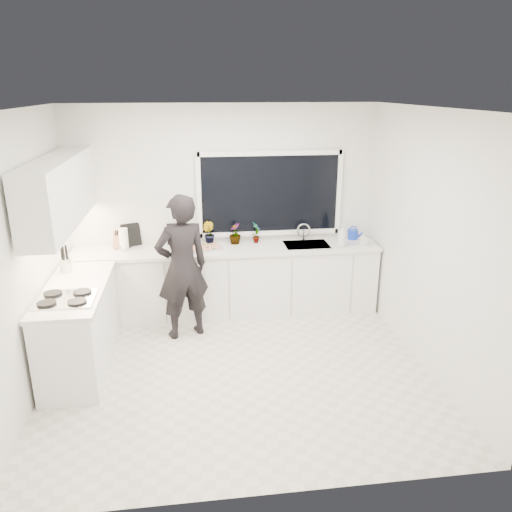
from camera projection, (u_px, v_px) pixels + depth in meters
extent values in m
cube|color=beige|center=(239.00, 371.00, 5.36)|extent=(4.00, 3.50, 0.02)
cube|color=white|center=(225.00, 209.00, 6.57)|extent=(4.00, 0.02, 2.70)
cube|color=white|center=(24.00, 260.00, 4.67)|extent=(0.02, 3.50, 2.70)
cube|color=white|center=(430.00, 243.00, 5.17)|extent=(0.02, 3.50, 2.70)
cube|color=white|center=(235.00, 107.00, 4.48)|extent=(4.00, 3.50, 0.02)
cube|color=black|center=(270.00, 194.00, 6.55)|extent=(1.80, 0.02, 1.00)
cube|color=white|center=(228.00, 282.00, 6.58)|extent=(3.92, 0.58, 0.88)
cube|color=white|center=(80.00, 328.00, 5.34)|extent=(0.58, 1.60, 0.88)
cube|color=silver|center=(227.00, 249.00, 6.42)|extent=(3.94, 0.62, 0.04)
cube|color=silver|center=(75.00, 288.00, 5.19)|extent=(0.62, 1.60, 0.04)
cube|color=white|center=(59.00, 192.00, 5.20)|extent=(0.34, 2.10, 0.70)
cube|color=silver|center=(306.00, 248.00, 6.57)|extent=(0.58, 0.42, 0.14)
cylinder|color=silver|center=(303.00, 232.00, 6.70)|extent=(0.03, 0.03, 0.22)
cube|color=black|center=(65.00, 298.00, 4.85)|extent=(0.56, 0.48, 0.03)
imported|color=black|center=(182.00, 267.00, 5.85)|extent=(0.74, 0.61, 1.75)
cube|color=silver|center=(204.00, 248.00, 6.35)|extent=(0.47, 0.39, 0.03)
cube|color=#AD2C17|center=(204.00, 247.00, 6.35)|extent=(0.43, 0.35, 0.01)
cylinder|color=#1433BC|center=(353.00, 234.00, 6.77)|extent=(0.16, 0.16, 0.13)
cylinder|color=white|center=(124.00, 240.00, 6.31)|extent=(0.13, 0.13, 0.26)
cube|color=#896140|center=(120.00, 240.00, 6.35)|extent=(0.16, 0.14, 0.22)
cylinder|color=silver|center=(66.00, 265.00, 5.56)|extent=(0.17, 0.17, 0.16)
cube|color=black|center=(176.00, 234.00, 6.52)|extent=(0.22, 0.03, 0.28)
cube|color=black|center=(131.00, 235.00, 6.45)|extent=(0.24, 0.12, 0.30)
imported|color=#26662D|center=(209.00, 233.00, 6.50)|extent=(0.21, 0.22, 0.30)
imported|color=#26662D|center=(235.00, 234.00, 6.54)|extent=(0.18, 0.18, 0.28)
imported|color=#26662D|center=(256.00, 232.00, 6.58)|extent=(0.15, 0.18, 0.29)
imported|color=#D8BF66|center=(342.00, 236.00, 6.42)|extent=(0.15, 0.16, 0.29)
imported|color=#D8BF66|center=(364.00, 239.00, 6.47)|extent=(0.08, 0.09, 0.18)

